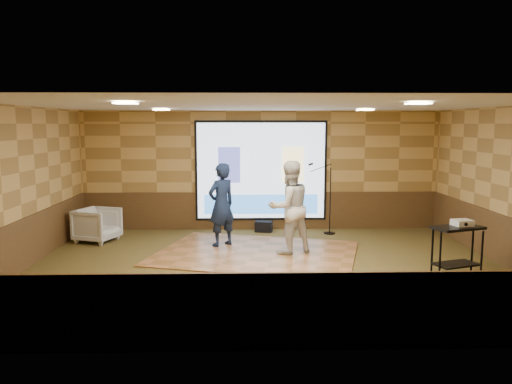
{
  "coord_description": "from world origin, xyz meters",
  "views": [
    {
      "loc": [
        -0.45,
        -9.08,
        2.65
      ],
      "look_at": [
        -0.19,
        0.92,
        1.3
      ],
      "focal_mm": 35.0,
      "sensor_mm": 36.0,
      "label": 1
    }
  ],
  "objects_px": {
    "projector_screen": "(261,172)",
    "projector": "(462,223)",
    "av_table": "(457,242)",
    "player_left": "(221,205)",
    "player_right": "(289,207)",
    "dance_floor": "(256,253)",
    "duffel_bag": "(264,226)",
    "banquet_chair": "(97,225)",
    "mic_stand": "(328,214)"
  },
  "relations": [
    {
      "from": "banquet_chair",
      "to": "duffel_bag",
      "type": "height_order",
      "value": "banquet_chair"
    },
    {
      "from": "player_right",
      "to": "duffel_bag",
      "type": "bearing_deg",
      "value": -102.16
    },
    {
      "from": "projector",
      "to": "banquet_chair",
      "type": "xyz_separation_m",
      "value": [
        -7.16,
        2.79,
        -0.57
      ]
    },
    {
      "from": "player_left",
      "to": "mic_stand",
      "type": "distance_m",
      "value": 2.87
    },
    {
      "from": "player_right",
      "to": "projector",
      "type": "relative_size",
      "value": 6.03
    },
    {
      "from": "av_table",
      "to": "duffel_bag",
      "type": "bearing_deg",
      "value": 130.16
    },
    {
      "from": "duffel_bag",
      "to": "player_left",
      "type": "bearing_deg",
      "value": -122.55
    },
    {
      "from": "player_right",
      "to": "projector",
      "type": "bearing_deg",
      "value": 128.22
    },
    {
      "from": "dance_floor",
      "to": "player_left",
      "type": "relative_size",
      "value": 2.21
    },
    {
      "from": "dance_floor",
      "to": "projector",
      "type": "xyz_separation_m",
      "value": [
        3.56,
        -1.6,
        0.94
      ]
    },
    {
      "from": "player_right",
      "to": "player_left",
      "type": "bearing_deg",
      "value": -48.07
    },
    {
      "from": "dance_floor",
      "to": "player_right",
      "type": "bearing_deg",
      "value": -2.82
    },
    {
      "from": "mic_stand",
      "to": "av_table",
      "type": "bearing_deg",
      "value": -84.31
    },
    {
      "from": "player_left",
      "to": "projector_screen",
      "type": "bearing_deg",
      "value": -155.27
    },
    {
      "from": "projector_screen",
      "to": "mic_stand",
      "type": "distance_m",
      "value": 1.97
    },
    {
      "from": "av_table",
      "to": "banquet_chair",
      "type": "distance_m",
      "value": 7.62
    },
    {
      "from": "mic_stand",
      "to": "banquet_chair",
      "type": "bearing_deg",
      "value": 167.79
    },
    {
      "from": "projector_screen",
      "to": "dance_floor",
      "type": "height_order",
      "value": "projector_screen"
    },
    {
      "from": "projector_screen",
      "to": "player_left",
      "type": "distance_m",
      "value": 2.13
    },
    {
      "from": "player_left",
      "to": "duffel_bag",
      "type": "relative_size",
      "value": 4.33
    },
    {
      "from": "projector_screen",
      "to": "duffel_bag",
      "type": "relative_size",
      "value": 7.95
    },
    {
      "from": "player_left",
      "to": "banquet_chair",
      "type": "relative_size",
      "value": 2.14
    },
    {
      "from": "duffel_bag",
      "to": "projector_screen",
      "type": "bearing_deg",
      "value": 101.22
    },
    {
      "from": "player_left",
      "to": "dance_floor",
      "type": "bearing_deg",
      "value": 101.56
    },
    {
      "from": "dance_floor",
      "to": "av_table",
      "type": "distance_m",
      "value": 3.88
    },
    {
      "from": "projector_screen",
      "to": "banquet_chair",
      "type": "relative_size",
      "value": 3.92
    },
    {
      "from": "duffel_bag",
      "to": "player_right",
      "type": "bearing_deg",
      "value": -78.89
    },
    {
      "from": "player_right",
      "to": "mic_stand",
      "type": "bearing_deg",
      "value": -143.53
    },
    {
      "from": "player_left",
      "to": "mic_stand",
      "type": "bearing_deg",
      "value": 167.98
    },
    {
      "from": "dance_floor",
      "to": "mic_stand",
      "type": "xyz_separation_m",
      "value": [
        1.79,
        1.89,
        0.48
      ]
    },
    {
      "from": "av_table",
      "to": "duffel_bag",
      "type": "relative_size",
      "value": 2.16
    },
    {
      "from": "player_left",
      "to": "duffel_bag",
      "type": "distance_m",
      "value": 1.99
    },
    {
      "from": "player_left",
      "to": "av_table",
      "type": "bearing_deg",
      "value": 112.97
    },
    {
      "from": "banquet_chair",
      "to": "mic_stand",
      "type": "bearing_deg",
      "value": -62.82
    },
    {
      "from": "dance_floor",
      "to": "banquet_chair",
      "type": "height_order",
      "value": "banquet_chair"
    },
    {
      "from": "player_left",
      "to": "projector",
      "type": "xyz_separation_m",
      "value": [
        4.3,
        -2.22,
        0.02
      ]
    },
    {
      "from": "projector_screen",
      "to": "player_left",
      "type": "height_order",
      "value": "projector_screen"
    },
    {
      "from": "player_left",
      "to": "projector",
      "type": "distance_m",
      "value": 4.84
    },
    {
      "from": "player_right",
      "to": "banquet_chair",
      "type": "height_order",
      "value": "player_right"
    },
    {
      "from": "projector_screen",
      "to": "projector",
      "type": "height_order",
      "value": "projector_screen"
    },
    {
      "from": "banquet_chair",
      "to": "projector",
      "type": "bearing_deg",
      "value": -91.47
    },
    {
      "from": "projector_screen",
      "to": "player_right",
      "type": "distance_m",
      "value": 2.59
    },
    {
      "from": "projector_screen",
      "to": "player_left",
      "type": "bearing_deg",
      "value": -116.68
    },
    {
      "from": "player_right",
      "to": "projector",
      "type": "distance_m",
      "value": 3.28
    },
    {
      "from": "projector_screen",
      "to": "player_right",
      "type": "relative_size",
      "value": 1.74
    },
    {
      "from": "av_table",
      "to": "projector",
      "type": "height_order",
      "value": "projector"
    },
    {
      "from": "dance_floor",
      "to": "projector_screen",
      "type": "bearing_deg",
      "value": 85.79
    },
    {
      "from": "projector",
      "to": "av_table",
      "type": "bearing_deg",
      "value": -161.54
    },
    {
      "from": "av_table",
      "to": "player_right",
      "type": "bearing_deg",
      "value": 149.8
    },
    {
      "from": "player_right",
      "to": "mic_stand",
      "type": "xyz_separation_m",
      "value": [
        1.12,
        1.92,
        -0.49
      ]
    }
  ]
}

